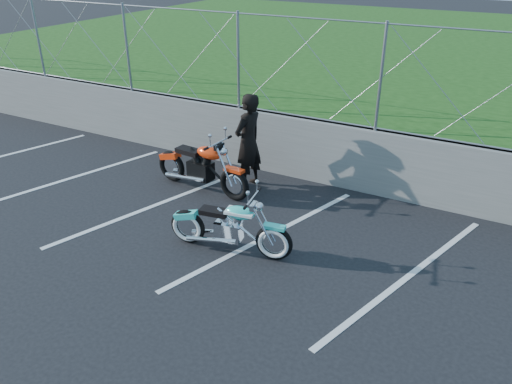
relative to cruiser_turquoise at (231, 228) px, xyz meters
The scene contains 8 objects.
ground 0.62m from the cruiser_turquoise, 45.46° to the right, with size 90.00×90.00×0.00m, color black.
retaining_wall 3.20m from the cruiser_turquoise, 84.30° to the left, with size 30.00×0.22×1.30m, color slate.
grass_field 13.18m from the cruiser_turquoise, 88.62° to the left, with size 30.00×20.00×1.30m, color #1B4412.
chain_link_fence 3.71m from the cruiser_turquoise, 84.30° to the left, with size 28.00×0.03×2.00m.
parking_lines 1.71m from the cruiser_turquoise, 24.06° to the left, with size 18.29×4.31×0.01m.
cruiser_turquoise is the anchor object (origin of this frame).
naked_orange 2.32m from the cruiser_turquoise, 135.10° to the left, with size 2.27×0.77×1.13m.
person_standing 2.50m from the cruiser_turquoise, 112.75° to the left, with size 0.71×0.47×1.94m, color black.
Camera 1 is at (3.29, -5.52, 4.52)m, focal length 35.00 mm.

